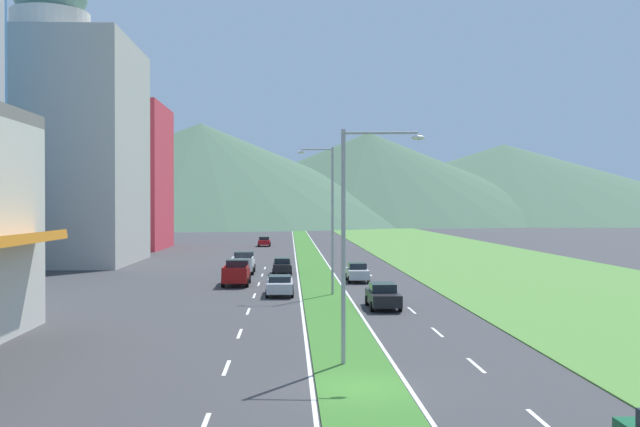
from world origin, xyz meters
TOP-DOWN VIEW (x-y plane):
  - ground_plane at (0.00, 0.00)m, footprint 600.00×600.00m
  - grass_median at (0.00, 60.00)m, footprint 3.20×240.00m
  - grass_verge_right at (20.60, 60.00)m, footprint 24.00×240.00m
  - lane_dash_left_2 at (-5.10, -4.26)m, footprint 0.16×2.80m
  - lane_dash_left_3 at (-5.10, 3.61)m, footprint 0.16×2.80m
  - lane_dash_left_4 at (-5.10, 11.48)m, footprint 0.16×2.80m
  - lane_dash_left_5 at (-5.10, 19.35)m, footprint 0.16×2.80m
  - lane_dash_left_6 at (-5.10, 27.21)m, footprint 0.16×2.80m
  - lane_dash_left_7 at (-5.10, 35.08)m, footprint 0.16×2.80m
  - lane_dash_left_8 at (-5.10, 42.95)m, footprint 0.16×2.80m
  - lane_dash_left_9 at (-5.10, 50.82)m, footprint 0.16×2.80m
  - lane_dash_right_2 at (5.10, -4.26)m, footprint 0.16×2.80m
  - lane_dash_right_3 at (5.10, 3.61)m, footprint 0.16×2.80m
  - lane_dash_right_4 at (5.10, 11.48)m, footprint 0.16×2.80m
  - lane_dash_right_5 at (5.10, 19.35)m, footprint 0.16×2.80m
  - lane_dash_right_6 at (5.10, 27.21)m, footprint 0.16×2.80m
  - lane_dash_right_7 at (5.10, 35.08)m, footprint 0.16×2.80m
  - lane_dash_right_8 at (5.10, 42.95)m, footprint 0.16×2.80m
  - lane_dash_right_9 at (5.10, 50.82)m, footprint 0.16×2.80m
  - edge_line_median_left at (-1.75, 60.00)m, footprint 0.16×240.00m
  - edge_line_median_right at (1.75, 60.00)m, footprint 0.16×240.00m
  - domed_building at (-29.59, 58.28)m, footprint 18.82×18.82m
  - midrise_colored at (-29.95, 85.96)m, footprint 17.09×17.09m
  - hill_far_left at (-34.82, 242.82)m, footprint 178.66×178.66m
  - hill_far_center at (29.20, 264.75)m, footprint 171.68×171.68m
  - hill_far_right at (92.51, 293.95)m, footprint 216.47×216.47m
  - street_lamp_near at (0.04, 3.87)m, footprint 3.40×0.52m
  - street_lamp_mid at (0.37, 27.39)m, footprint 2.67×0.39m
  - car_1 at (-3.22, 44.11)m, footprint 1.86×4.39m
  - car_2 at (-3.24, 27.41)m, footprint 2.00×4.77m
  - car_3 at (3.42, 20.36)m, footprint 1.96×4.71m
  - car_4 at (3.31, 36.76)m, footprint 1.87×4.32m
  - car_6 at (-6.56, 91.87)m, footprint 1.99×4.43m
  - pickup_truck_0 at (-7.00, 45.08)m, footprint 2.18×5.40m
  - pickup_truck_1 at (-6.90, 34.66)m, footprint 2.18×5.40m

SIDE VIEW (x-z plane):
  - ground_plane at x=0.00m, z-range 0.00..0.00m
  - lane_dash_left_2 at x=-5.10m, z-range 0.00..0.01m
  - lane_dash_left_3 at x=-5.10m, z-range 0.00..0.01m
  - lane_dash_left_4 at x=-5.10m, z-range 0.00..0.01m
  - lane_dash_left_5 at x=-5.10m, z-range 0.00..0.01m
  - lane_dash_left_6 at x=-5.10m, z-range 0.00..0.01m
  - lane_dash_left_7 at x=-5.10m, z-range 0.00..0.01m
  - lane_dash_left_8 at x=-5.10m, z-range 0.00..0.01m
  - lane_dash_left_9 at x=-5.10m, z-range 0.00..0.01m
  - lane_dash_right_2 at x=5.10m, z-range 0.00..0.01m
  - lane_dash_right_3 at x=5.10m, z-range 0.00..0.01m
  - lane_dash_right_4 at x=5.10m, z-range 0.00..0.01m
  - lane_dash_right_5 at x=5.10m, z-range 0.00..0.01m
  - lane_dash_right_6 at x=5.10m, z-range 0.00..0.01m
  - lane_dash_right_7 at x=5.10m, z-range 0.00..0.01m
  - lane_dash_right_8 at x=5.10m, z-range 0.00..0.01m
  - lane_dash_right_9 at x=5.10m, z-range 0.00..0.01m
  - edge_line_median_left at x=-1.75m, z-range 0.00..0.01m
  - edge_line_median_right at x=1.75m, z-range 0.00..0.01m
  - grass_median at x=0.00m, z-range 0.00..0.06m
  - grass_verge_right at x=20.60m, z-range 0.00..0.06m
  - car_2 at x=-3.24m, z-range 0.03..1.49m
  - car_1 at x=-3.22m, z-range 0.01..1.56m
  - car_6 at x=-6.56m, z-range 0.01..1.56m
  - car_3 at x=3.42m, z-range 0.01..1.60m
  - car_4 at x=3.31m, z-range 0.01..1.62m
  - pickup_truck_0 at x=-7.00m, z-range -0.02..1.98m
  - pickup_truck_1 at x=-6.90m, z-range -0.02..1.98m
  - street_lamp_near at x=0.04m, z-range 0.76..10.44m
  - street_lamp_mid at x=0.37m, z-range 0.69..11.51m
  - midrise_colored at x=-29.95m, z-range 0.00..21.72m
  - domed_building at x=-29.59m, z-range -3.53..31.52m
  - hill_far_right at x=92.51m, z-range 0.00..33.61m
  - hill_far_center at x=29.20m, z-range 0.00..35.75m
  - hill_far_left at x=-34.82m, z-range 0.00..36.62m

